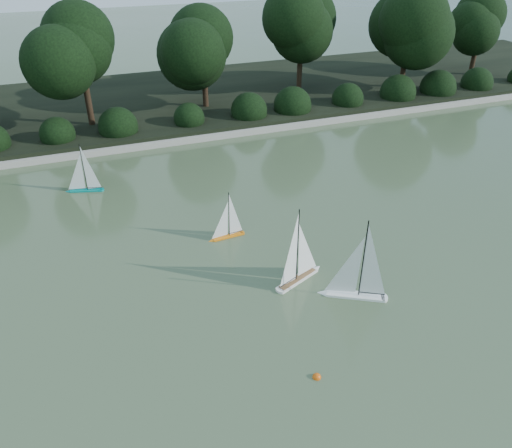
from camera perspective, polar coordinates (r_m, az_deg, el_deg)
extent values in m
plane|color=#37462A|center=(8.92, 8.52, -10.98)|extent=(80.00, 80.00, 0.00)
cube|color=gray|center=(16.16, -6.81, 9.72)|extent=(40.00, 0.35, 0.18)
cube|color=black|center=(19.84, -9.87, 13.75)|extent=(40.00, 8.00, 0.30)
cylinder|color=black|center=(17.33, -18.49, 12.43)|extent=(0.20, 0.20, 1.66)
sphere|color=black|center=(16.85, -19.68, 18.93)|extent=(2.66, 2.66, 2.66)
cylinder|color=black|center=(18.42, -5.79, 14.25)|extent=(0.20, 0.20, 1.26)
sphere|color=black|center=(18.03, -6.07, 19.04)|extent=(2.10, 2.10, 2.10)
cylinder|color=black|center=(20.34, 4.97, 16.59)|extent=(0.20, 0.20, 1.73)
sphere|color=black|center=(19.91, 5.27, 22.51)|extent=(2.80, 2.80, 2.80)
cylinder|color=black|center=(21.48, 16.37, 15.94)|extent=(0.20, 0.20, 1.48)
sphere|color=black|center=(21.10, 17.16, 20.82)|extent=(2.52, 2.52, 2.52)
cylinder|color=black|center=(24.46, 23.48, 16.37)|extent=(0.20, 0.20, 1.40)
sphere|color=black|center=(24.15, 24.37, 20.24)|extent=(2.24, 2.24, 2.24)
sphere|color=black|center=(16.50, -21.45, 9.56)|extent=(1.10, 1.10, 1.10)
sphere|color=black|center=(16.56, -14.52, 10.81)|extent=(1.10, 1.10, 1.10)
sphere|color=black|center=(16.86, -7.69, 11.89)|extent=(1.10, 1.10, 1.10)
sphere|color=black|center=(17.39, -1.14, 12.75)|extent=(1.10, 1.10, 1.10)
sphere|color=black|center=(18.13, 4.99, 13.42)|extent=(1.10, 1.10, 1.10)
sphere|color=black|center=(19.05, 10.61, 13.89)|extent=(1.10, 1.10, 1.10)
sphere|color=black|center=(20.12, 15.69, 14.21)|extent=(1.10, 1.10, 1.10)
sphere|color=black|center=(21.33, 20.23, 14.40)|extent=(1.10, 1.10, 1.10)
sphere|color=black|center=(22.65, 24.28, 14.50)|extent=(1.10, 1.10, 1.10)
cube|color=white|center=(9.49, 11.31, -7.87)|extent=(1.01, 0.71, 0.11)
cone|color=white|center=(9.47, 7.61, -7.58)|extent=(0.29, 0.29, 0.21)
cylinder|color=white|center=(9.55, 14.48, -8.09)|extent=(0.17, 0.17, 0.11)
cylinder|color=black|center=(8.99, 12.20, -3.59)|extent=(0.03, 0.03, 1.63)
cylinder|color=black|center=(9.45, 13.10, -7.45)|extent=(0.43, 0.26, 0.02)
cube|color=white|center=(9.73, 4.78, -6.20)|extent=(1.00, 0.58, 0.10)
cone|color=white|center=(10.10, 6.97, -4.78)|extent=(0.26, 0.26, 0.20)
cylinder|color=white|center=(9.43, 2.75, -7.49)|extent=(0.16, 0.16, 0.10)
cube|color=olive|center=(9.70, 4.80, -5.94)|extent=(0.90, 0.50, 0.01)
cylinder|color=black|center=(9.22, 4.80, -2.26)|extent=(0.03, 0.03, 1.55)
cylinder|color=black|center=(9.50, 3.72, -6.37)|extent=(0.43, 0.20, 0.02)
cube|color=orange|center=(11.01, -3.21, -1.32)|extent=(0.70, 0.19, 0.07)
cone|color=orange|center=(10.89, -5.17, -1.80)|extent=(0.15, 0.15, 0.14)
cylinder|color=orange|center=(11.12, -1.56, -0.91)|extent=(0.09, 0.09, 0.07)
cylinder|color=black|center=(10.72, -3.13, 1.31)|extent=(0.01, 0.01, 1.08)
cylinder|color=black|center=(11.03, -2.32, -0.77)|extent=(0.32, 0.04, 0.01)
cube|color=#037D76|center=(13.63, -18.84, 3.75)|extent=(0.82, 0.38, 0.08)
cone|color=#037D76|center=(13.76, -20.73, 3.64)|extent=(0.20, 0.20, 0.16)
cylinder|color=#037D76|center=(13.53, -17.19, 3.85)|extent=(0.12, 0.12, 0.08)
cylinder|color=black|center=(13.35, -19.15, 6.30)|extent=(0.02, 0.02, 1.25)
cylinder|color=black|center=(13.54, -18.01, 4.14)|extent=(0.36, 0.12, 0.01)
sphere|color=#E2540B|center=(8.01, 6.96, -17.00)|extent=(0.13, 0.13, 0.13)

